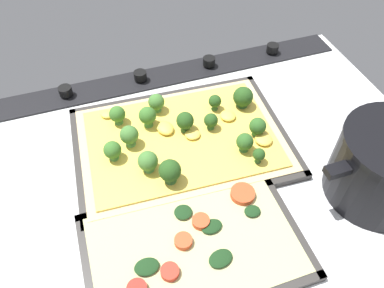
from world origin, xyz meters
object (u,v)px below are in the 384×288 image
(broccoli_pizza, at_px, (182,137))
(baking_tray_back, at_px, (194,247))
(veggie_pizza_back, at_px, (194,244))
(baking_tray_front, at_px, (182,143))

(broccoli_pizza, distance_m, baking_tray_back, 0.21)
(baking_tray_back, relative_size, veggie_pizza_back, 1.08)
(broccoli_pizza, bearing_deg, baking_tray_back, 76.93)
(baking_tray_front, relative_size, broccoli_pizza, 1.07)
(baking_tray_front, distance_m, baking_tray_back, 0.21)
(baking_tray_front, height_order, veggie_pizza_back, veggie_pizza_back)
(baking_tray_front, height_order, broccoli_pizza, broccoli_pizza)
(baking_tray_back, xyz_separation_m, veggie_pizza_back, (-0.00, -0.00, 0.01))
(baking_tray_front, bearing_deg, broccoli_pizza, -159.70)
(veggie_pizza_back, bearing_deg, broccoli_pizza, -102.73)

